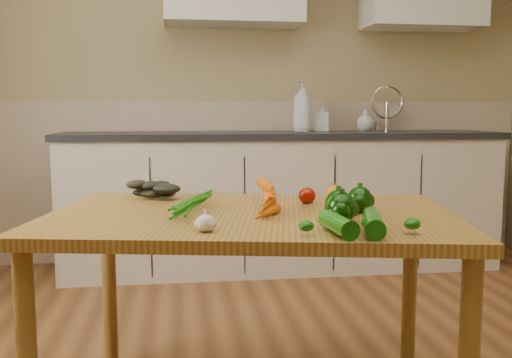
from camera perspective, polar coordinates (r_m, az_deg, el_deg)
The scene contains 17 objects.
room at distance 1.74m, azimuth 8.34°, elevation 13.70°, with size 4.04×5.04×2.64m.
counter_run at distance 3.79m, azimuth 2.72°, elevation -1.99°, with size 2.84×0.64×1.14m.
table at distance 1.89m, azimuth -0.47°, elevation -5.69°, with size 1.45×1.08×0.71m.
soap_bottle_a at distance 3.84m, azimuth 4.68°, elevation 7.26°, with size 0.13×0.13×0.34m, color silver.
soap_bottle_b at distance 3.93m, azimuth 6.62°, elevation 6.20°, with size 0.09×0.09×0.19m, color silver.
soap_bottle_c at distance 4.05m, azimuth 10.91°, elevation 5.82°, with size 0.12×0.12×0.15m, color silver.
carrot_bunch at distance 1.88m, azimuth -1.24°, elevation -2.28°, with size 0.24×0.19×0.07m, color #E25E05, non-canonical shape.
leafy_greens at distance 2.18m, azimuth -10.23°, elevation -0.78°, with size 0.19×0.17×0.09m, color black, non-canonical shape.
garlic_bulb at distance 1.58m, azimuth -5.06°, elevation -4.41°, with size 0.06×0.06×0.05m, color silver.
pepper_a at distance 1.82m, azimuth 8.22°, elevation -2.41°, with size 0.08×0.08×0.08m, color black.
pepper_b at distance 1.90m, azimuth 10.33°, elevation -2.05°, with size 0.08×0.08×0.08m, color black.
pepper_c at distance 1.71m, azimuth 8.56°, elevation -2.88°, with size 0.09×0.09×0.09m, color black.
tomato_a at distance 2.06m, azimuth 5.13°, elevation -1.66°, with size 0.06×0.06×0.06m, color #890D02.
tomato_b at distance 2.08m, azimuth 7.96°, elevation -1.50°, with size 0.07×0.07×0.07m, color #D66105.
tomato_c at distance 2.07m, azimuth 10.45°, elevation -1.65°, with size 0.07×0.07×0.06m, color #D66105.
zucchini_a at distance 1.59m, azimuth 11.65°, elevation -4.32°, with size 0.06×0.06×0.21m, color #0C4B08.
zucchini_b at distance 1.56m, azimuth 8.21°, elevation -4.52°, with size 0.05×0.05×0.18m, color #0C4B08.
Camera 1 is at (-0.48, -1.49, 1.04)m, focal length 40.00 mm.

